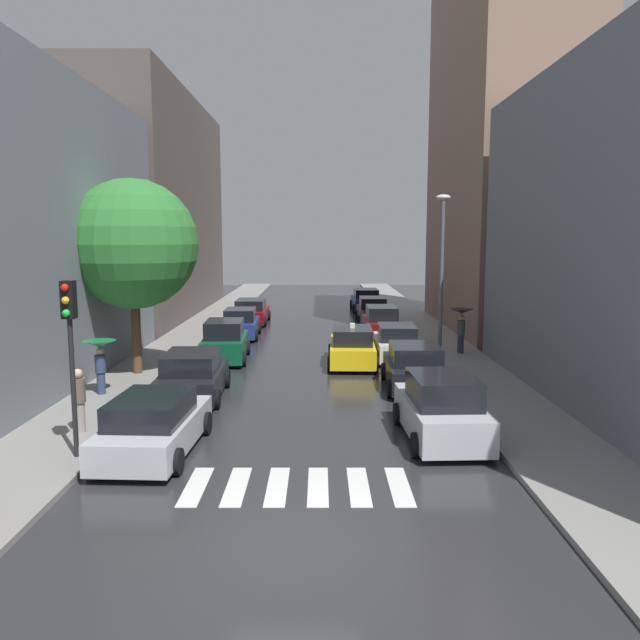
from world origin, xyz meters
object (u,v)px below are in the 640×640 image
(parked_car_left_nearest, at_px, (155,425))
(taxi_midroad, at_px, (353,347))
(parked_car_left_fourth, at_px, (242,324))
(lamp_post_right, at_px, (443,267))
(parked_car_right_second, at_px, (416,368))
(pedestrian_foreground, at_px, (101,353))
(parked_car_right_fifth, at_px, (374,311))
(pedestrian_near_tree, at_px, (463,321))
(parked_car_left_second, at_px, (194,376))
(parked_car_right_nearest, at_px, (443,410))
(pedestrian_far_side, at_px, (81,399))
(parked_car_right_sixth, at_px, (367,300))
(traffic_light_left_corner, at_px, (71,330))
(parked_car_right_fourth, at_px, (383,324))
(parked_car_left_fifth, at_px, (253,312))
(parked_car_left_third, at_px, (226,342))
(street_tree_left, at_px, (134,244))
(parked_car_right_third, at_px, (398,343))

(parked_car_left_nearest, relative_size, taxi_midroad, 1.03)
(parked_car_left_fourth, bearing_deg, lamp_post_right, -130.71)
(parked_car_right_second, height_order, pedestrian_foreground, pedestrian_foreground)
(parked_car_right_fifth, distance_m, lamp_post_right, 13.99)
(pedestrian_near_tree, bearing_deg, parked_car_left_second, 48.56)
(parked_car_left_second, bearing_deg, parked_car_left_fourth, -2.00)
(pedestrian_near_tree, bearing_deg, parked_car_right_nearest, 88.74)
(parked_car_right_fifth, relative_size, pedestrian_far_side, 2.33)
(parked_car_right_sixth, relative_size, traffic_light_left_corner, 1.04)
(parked_car_right_fourth, height_order, parked_car_right_fifth, parked_car_right_fourth)
(taxi_midroad, bearing_deg, parked_car_right_nearest, -167.59)
(parked_car_left_second, relative_size, parked_car_left_fifth, 0.93)
(parked_car_left_third, bearing_deg, parked_car_right_sixth, -24.84)
(parked_car_left_fifth, xyz_separation_m, parked_car_right_nearest, (7.61, -22.66, 0.10))
(parked_car_left_second, distance_m, street_tree_left, 6.22)
(parked_car_left_nearest, bearing_deg, parked_car_right_sixth, -11.24)
(parked_car_left_fifth, distance_m, pedestrian_far_side, 22.58)
(parked_car_left_fifth, bearing_deg, parked_car_left_third, -179.47)
(parked_car_left_third, bearing_deg, lamp_post_right, -100.28)
(parked_car_left_fourth, relative_size, parked_car_right_third, 0.97)
(street_tree_left, bearing_deg, parked_car_right_nearest, -36.43)
(parked_car_right_sixth, bearing_deg, pedestrian_foreground, 155.67)
(pedestrian_near_tree, xyz_separation_m, street_tree_left, (-13.63, -4.18, 3.51))
(parked_car_right_third, distance_m, pedestrian_far_side, 14.83)
(parked_car_left_third, distance_m, street_tree_left, 6.11)
(parked_car_left_nearest, relative_size, parked_car_left_fifth, 0.98)
(pedestrian_foreground, xyz_separation_m, pedestrian_far_side, (0.88, -4.20, -0.46))
(parked_car_right_sixth, bearing_deg, parked_car_right_fifth, 178.47)
(parked_car_left_fifth, bearing_deg, parked_car_right_third, -146.19)
(traffic_light_left_corner, relative_size, lamp_post_right, 0.61)
(parked_car_left_second, distance_m, pedestrian_far_side, 4.76)
(parked_car_left_fourth, distance_m, parked_car_right_fifth, 9.67)
(parked_car_left_nearest, distance_m, parked_car_right_third, 14.40)
(parked_car_left_fourth, relative_size, pedestrian_foreground, 2.23)
(parked_car_right_sixth, bearing_deg, pedestrian_near_tree, -171.22)
(parked_car_right_sixth, bearing_deg, parked_car_right_nearest, 178.74)
(parked_car_left_fourth, relative_size, pedestrian_near_tree, 2.01)
(pedestrian_foreground, height_order, street_tree_left, street_tree_left)
(parked_car_left_nearest, distance_m, pedestrian_near_tree, 16.81)
(parked_car_right_nearest, height_order, pedestrian_foreground, pedestrian_foreground)
(parked_car_left_fifth, xyz_separation_m, pedestrian_far_side, (-2.24, -22.46, 0.35))
(parked_car_left_third, height_order, taxi_midroad, parked_car_left_third)
(parked_car_right_fourth, height_order, lamp_post_right, lamp_post_right)
(parked_car_right_fifth, distance_m, street_tree_left, 19.13)
(parked_car_left_nearest, xyz_separation_m, street_tree_left, (-2.96, 8.78, 4.45))
(parked_car_right_nearest, height_order, street_tree_left, street_tree_left)
(parked_car_right_third, bearing_deg, parked_car_left_third, 93.42)
(parked_car_right_sixth, relative_size, street_tree_left, 0.60)
(parked_car_left_third, xyz_separation_m, taxi_midroad, (5.58, -0.82, -0.08))
(parked_car_right_second, relative_size, parked_car_right_fifth, 1.02)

